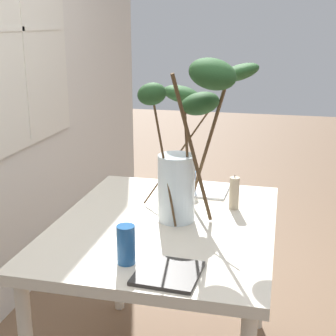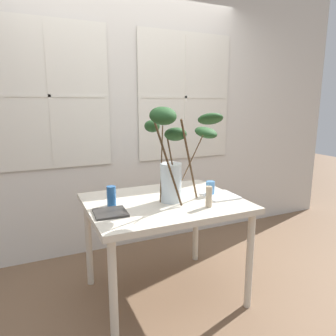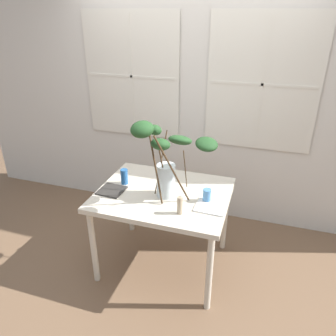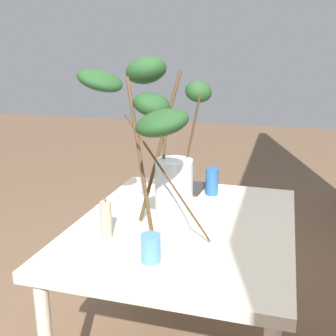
# 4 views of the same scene
# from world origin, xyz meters

# --- Properties ---
(dining_table) EXTENTS (1.12, 0.91, 0.78)m
(dining_table) POSITION_xyz_m (0.00, 0.00, 0.70)
(dining_table) COLOR beige
(dining_table) RESTS_ON ground
(vase_with_branches) EXTENTS (0.67, 0.53, 0.71)m
(vase_with_branches) POSITION_xyz_m (0.06, -0.09, 1.14)
(vase_with_branches) COLOR silver
(vase_with_branches) RESTS_ON dining_table
(drinking_glass_blue_left) EXTENTS (0.06, 0.06, 0.14)m
(drinking_glass_blue_left) POSITION_xyz_m (-0.38, 0.05, 0.85)
(drinking_glass_blue_left) COLOR #235693
(drinking_glass_blue_left) RESTS_ON dining_table
(drinking_glass_blue_right) EXTENTS (0.07, 0.07, 0.11)m
(drinking_glass_blue_right) POSITION_xyz_m (0.38, -0.03, 0.83)
(drinking_glass_blue_right) COLOR #4C84BC
(drinking_glass_blue_right) RESTS_ON dining_table
(plate_square_left) EXTENTS (0.22, 0.22, 0.01)m
(plate_square_left) POSITION_xyz_m (-0.43, -0.11, 0.79)
(plate_square_left) COLOR #2D2B28
(plate_square_left) RESTS_ON dining_table
(plate_square_right) EXTENTS (0.25, 0.25, 0.01)m
(plate_square_right) POSITION_xyz_m (0.43, -0.09, 0.78)
(plate_square_right) COLOR white
(plate_square_right) RESTS_ON dining_table
(pillar_candle) EXTENTS (0.04, 0.04, 0.16)m
(pillar_candle) POSITION_xyz_m (0.22, -0.26, 0.85)
(pillar_candle) COLOR tan
(pillar_candle) RESTS_ON dining_table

